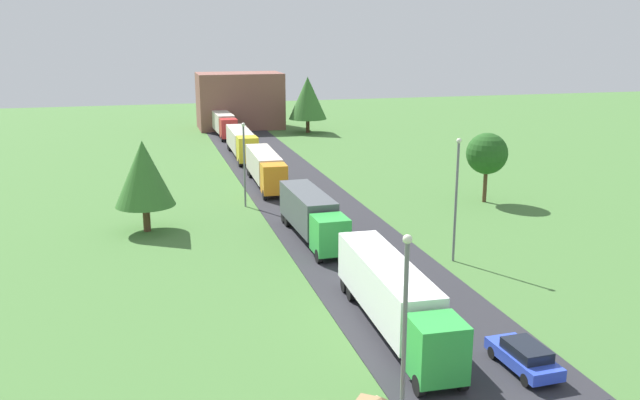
{
  "coord_description": "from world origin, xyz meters",
  "views": [
    {
      "loc": [
        -15.15,
        -17.84,
        16.44
      ],
      "look_at": [
        -0.34,
        38.21,
        1.83
      ],
      "focal_mm": 38.13,
      "sensor_mm": 36.0,
      "label": 1
    }
  ],
  "objects": [
    {
      "name": "road",
      "position": [
        0.0,
        24.5,
        0.03
      ],
      "size": [
        10.0,
        140.0,
        0.06
      ],
      "primitive_type": "cube",
      "color": "#2B2B30",
      "rests_on": "ground"
    },
    {
      "name": "lane_marking_centre",
      "position": [
        0.0,
        21.73,
        0.07
      ],
      "size": [
        0.16,
        122.74,
        0.01
      ],
      "color": "white",
      "rests_on": "road"
    },
    {
      "name": "truck_lead",
      "position": [
        -2.3,
        15.06,
        2.19
      ],
      "size": [
        2.89,
        14.64,
        3.7
      ],
      "color": "green",
      "rests_on": "road"
    },
    {
      "name": "truck_second",
      "position": [
        -2.46,
        32.79,
        2.12
      ],
      "size": [
        2.78,
        12.28,
        3.63
      ],
      "color": "green",
      "rests_on": "road"
    },
    {
      "name": "truck_third",
      "position": [
        -2.59,
        52.66,
        2.1
      ],
      "size": [
        2.83,
        13.55,
        3.5
      ],
      "color": "orange",
      "rests_on": "road"
    },
    {
      "name": "truck_fourth",
      "position": [
        -2.58,
        70.11,
        2.09
      ],
      "size": [
        2.77,
        14.46,
        3.56
      ],
      "color": "yellow",
      "rests_on": "road"
    },
    {
      "name": "truck_fifth",
      "position": [
        -2.65,
        89.76,
        2.13
      ],
      "size": [
        2.79,
        14.09,
        3.57
      ],
      "color": "red",
      "rests_on": "road"
    },
    {
      "name": "car_second",
      "position": [
        2.38,
        9.1,
        0.81
      ],
      "size": [
        2.0,
        4.41,
        1.43
      ],
      "color": "blue",
      "rests_on": "road"
    },
    {
      "name": "lamppost_lead",
      "position": [
        -6.04,
        4.15,
        5.09
      ],
      "size": [
        0.36,
        0.36,
        9.21
      ],
      "color": "slate",
      "rests_on": "ground"
    },
    {
      "name": "lamppost_second",
      "position": [
        6.27,
        25.14,
        5.01
      ],
      "size": [
        0.36,
        0.36,
        9.05
      ],
      "color": "slate",
      "rests_on": "ground"
    },
    {
      "name": "lamppost_third",
      "position": [
        -6.02,
        44.61,
        4.49
      ],
      "size": [
        0.36,
        0.36,
        8.04
      ],
      "color": "slate",
      "rests_on": "ground"
    },
    {
      "name": "tree_oak",
      "position": [
        16.91,
        40.43,
        4.79
      ],
      "size": [
        4.0,
        4.0,
        6.81
      ],
      "color": "#513823",
      "rests_on": "ground"
    },
    {
      "name": "tree_birch",
      "position": [
        11.13,
        89.43,
        5.64
      ],
      "size": [
        6.18,
        6.18,
        9.05
      ],
      "color": "#513823",
      "rests_on": "ground"
    },
    {
      "name": "tree_maple",
      "position": [
        -15.22,
        38.66,
        4.93
      ],
      "size": [
        4.94,
        4.94,
        7.67
      ],
      "color": "#513823",
      "rests_on": "ground"
    },
    {
      "name": "distant_building",
      "position": [
        1.27,
        97.67,
        4.66
      ],
      "size": [
        14.07,
        8.74,
        9.31
      ],
      "primitive_type": "cube",
      "color": "brown",
      "rests_on": "ground"
    }
  ]
}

